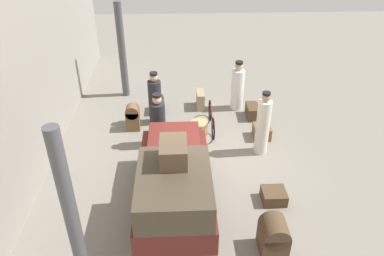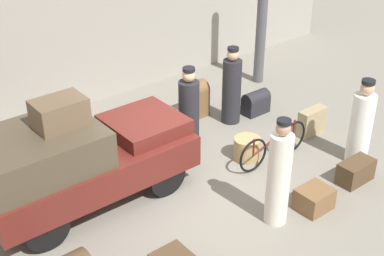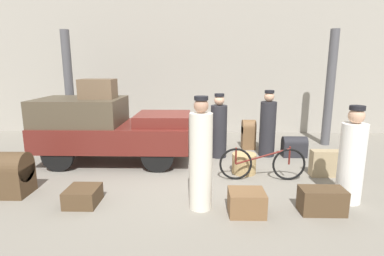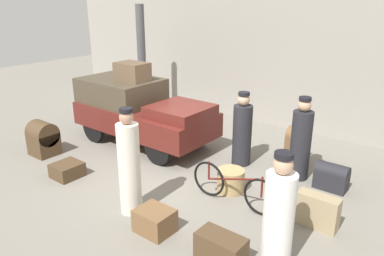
{
  "view_description": "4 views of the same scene",
  "coord_description": "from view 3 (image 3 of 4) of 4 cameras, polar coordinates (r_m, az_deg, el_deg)",
  "views": [
    {
      "loc": [
        -8.15,
        0.57,
        6.16
      ],
      "look_at": [
        0.2,
        0.2,
        0.95
      ],
      "focal_mm": 35.0,
      "sensor_mm": 36.0,
      "label": 1
    },
    {
      "loc": [
        -4.99,
        -6.27,
        5.56
      ],
      "look_at": [
        0.2,
        0.2,
        0.95
      ],
      "focal_mm": 50.0,
      "sensor_mm": 36.0,
      "label": 2
    },
    {
      "loc": [
        0.35,
        -6.35,
        2.33
      ],
      "look_at": [
        0.2,
        0.2,
        0.95
      ],
      "focal_mm": 28.0,
      "sensor_mm": 36.0,
      "label": 3
    },
    {
      "loc": [
        4.71,
        -5.53,
        3.54
      ],
      "look_at": [
        0.2,
        0.2,
        0.95
      ],
      "focal_mm": 35.0,
      "sensor_mm": 36.0,
      "label": 4
    }
  ],
  "objects": [
    {
      "name": "conductor_in_dark_uniform",
      "position": [
        7.65,
        5.12,
        -0.14
      ],
      "size": [
        0.41,
        0.41,
        1.63
      ],
      "color": "#232328",
      "rests_on": "ground"
    },
    {
      "name": "truck",
      "position": [
        7.5,
        -15.7,
        0.17
      ],
      "size": [
        3.59,
        1.61,
        1.56
      ],
      "color": "black",
      "rests_on": "ground"
    },
    {
      "name": "trunk_barrel_dark",
      "position": [
        6.39,
        -31.14,
        -7.46
      ],
      "size": [
        0.6,
        0.55,
        0.8
      ],
      "color": "#4C3823",
      "rests_on": "ground"
    },
    {
      "name": "suitcase_small_leather",
      "position": [
        7.02,
        24.25,
        -6.16
      ],
      "size": [
        0.67,
        0.25,
        0.56
      ],
      "color": "#9E8966",
      "rests_on": "ground"
    },
    {
      "name": "suitcase_black_upright",
      "position": [
        8.2,
        18.89,
        -3.32
      ],
      "size": [
        0.61,
        0.34,
        0.53
      ],
      "color": "#232328",
      "rests_on": "ground"
    },
    {
      "name": "bicycle",
      "position": [
        6.35,
        13.24,
        -6.64
      ],
      "size": [
        1.76,
        0.04,
        0.72
      ],
      "color": "black",
      "rests_on": "ground"
    },
    {
      "name": "canopy_pillar_right",
      "position": [
        9.56,
        24.77,
        6.79
      ],
      "size": [
        0.25,
        0.25,
        3.32
      ],
      "color": "#4C4C51",
      "rests_on": "ground"
    },
    {
      "name": "porter_carrying_trunk",
      "position": [
        5.78,
        28.11,
        -5.3
      ],
      "size": [
        0.42,
        0.42,
        1.68
      ],
      "color": "white",
      "rests_on": "ground"
    },
    {
      "name": "station_building_facade",
      "position": [
        10.43,
        -0.61,
        11.47
      ],
      "size": [
        16.0,
        0.15,
        4.5
      ],
      "color": "gray",
      "rests_on": "ground"
    },
    {
      "name": "trunk_umber_medium",
      "position": [
        4.98,
        10.34,
        -13.77
      ],
      "size": [
        0.57,
        0.48,
        0.38
      ],
      "color": "brown",
      "rests_on": "ground"
    },
    {
      "name": "wicker_basket",
      "position": [
        6.7,
        9.87,
        -6.66
      ],
      "size": [
        0.52,
        0.52,
        0.43
      ],
      "color": "tan",
      "rests_on": "ground"
    },
    {
      "name": "porter_standing_middle",
      "position": [
        4.84,
        1.69,
        -5.79
      ],
      "size": [
        0.37,
        0.37,
        1.86
      ],
      "color": "silver",
      "rests_on": "ground"
    },
    {
      "name": "suitcase_tan_flat",
      "position": [
        8.62,
        10.71,
        -1.01
      ],
      "size": [
        0.36,
        0.4,
        0.83
      ],
      "color": "brown",
      "rests_on": "ground"
    },
    {
      "name": "trunk_wicker_pale",
      "position": [
        5.35,
        23.51,
        -12.58
      ],
      "size": [
        0.7,
        0.37,
        0.41
      ],
      "color": "#4C3823",
      "rests_on": "ground"
    },
    {
      "name": "trunk_on_truck_roof",
      "position": [
        7.43,
        -17.49,
        7.15
      ],
      "size": [
        0.79,
        0.55,
        0.45
      ],
      "color": "brown",
      "rests_on": "truck"
    },
    {
      "name": "ground_plane",
      "position": [
        6.77,
        -1.75,
        -8.24
      ],
      "size": [
        30.0,
        30.0,
        0.0
      ],
      "primitive_type": "plane",
      "color": "gray"
    },
    {
      "name": "canopy_pillar_left",
      "position": [
        9.58,
        -22.35,
        7.0
      ],
      "size": [
        0.25,
        0.25,
        3.32
      ],
      "color": "#4C4C51",
      "rests_on": "ground"
    },
    {
      "name": "porter_lifting_near_truck",
      "position": [
        7.96,
        14.21,
        0.29
      ],
      "size": [
        0.4,
        0.4,
        1.71
      ],
      "color": "#232328",
      "rests_on": "ground"
    },
    {
      "name": "trunk_large_brown",
      "position": [
        5.54,
        -20.05,
        -12.07
      ],
      "size": [
        0.53,
        0.56,
        0.29
      ],
      "color": "#4C3823",
      "rests_on": "ground"
    }
  ]
}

